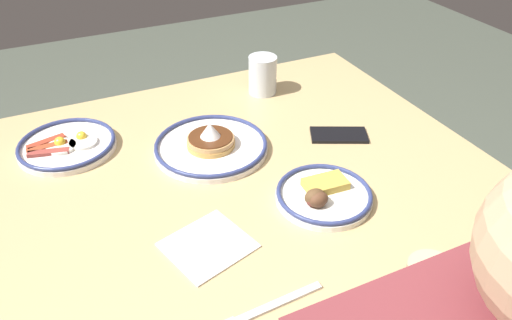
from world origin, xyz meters
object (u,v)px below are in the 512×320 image
at_px(plate_center_pancakes, 67,145).
at_px(drinking_glass, 263,77).
at_px(cell_phone, 339,135).
at_px(fork_near, 270,307).
at_px(plate_far_companion, 323,195).
at_px(paper_napkin, 208,245).
at_px(plate_near_main, 211,145).

height_order(plate_center_pancakes, drinking_glass, drinking_glass).
height_order(cell_phone, fork_near, cell_phone).
relative_size(plate_far_companion, fork_near, 1.06).
distance_m(cell_phone, fork_near, 0.57).
bearing_deg(plate_far_companion, cell_phone, -130.35).
bearing_deg(cell_phone, paper_napkin, 52.57).
distance_m(cell_phone, paper_napkin, 0.50).
xyz_separation_m(plate_near_main, fork_near, (0.08, 0.49, -0.01)).
bearing_deg(cell_phone, plate_far_companion, 75.08).
relative_size(drinking_glass, cell_phone, 0.78).
distance_m(plate_center_pancakes, fork_near, 0.69).
distance_m(plate_near_main, plate_far_companion, 0.32).
relative_size(paper_napkin, fork_near, 0.76).
bearing_deg(plate_near_main, paper_napkin, 68.05).
xyz_separation_m(plate_far_companion, fork_near, (0.23, 0.21, -0.01)).
bearing_deg(plate_center_pancakes, cell_phone, 159.99).
xyz_separation_m(plate_near_main, paper_napkin, (0.12, 0.31, -0.01)).
xyz_separation_m(cell_phone, paper_napkin, (0.44, 0.23, -0.00)).
bearing_deg(fork_near, plate_near_main, -99.23).
bearing_deg(paper_napkin, plate_far_companion, -174.84).
height_order(drinking_glass, paper_napkin, drinking_glass).
relative_size(plate_far_companion, cell_phone, 1.44).
xyz_separation_m(plate_near_main, drinking_glass, (-0.25, -0.23, 0.03)).
distance_m(plate_far_companion, paper_napkin, 0.27).
distance_m(paper_napkin, fork_near, 0.19).
bearing_deg(drinking_glass, plate_center_pancakes, 7.19).
distance_m(plate_center_pancakes, plate_far_companion, 0.64).
distance_m(plate_near_main, cell_phone, 0.33).
xyz_separation_m(plate_center_pancakes, drinking_glass, (-0.57, -0.07, 0.04)).
xyz_separation_m(plate_far_companion, paper_napkin, (0.27, 0.02, -0.01)).
distance_m(plate_center_pancakes, drinking_glass, 0.58).
xyz_separation_m(plate_center_pancakes, cell_phone, (-0.64, 0.23, -0.01)).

